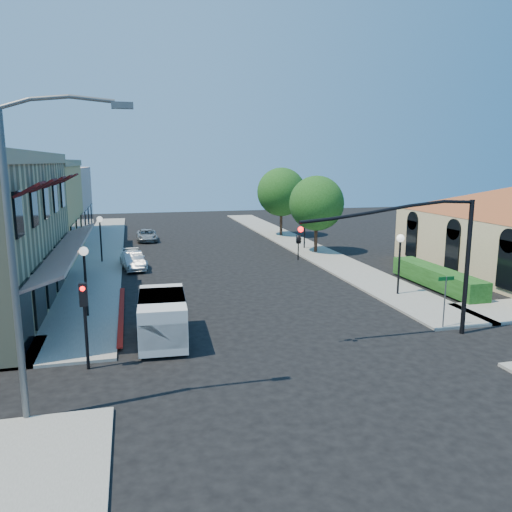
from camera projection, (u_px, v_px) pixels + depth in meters
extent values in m
plane|color=black|center=(305.00, 364.00, 19.08)|extent=(120.00, 120.00, 0.00)
cube|color=gray|center=(102.00, 251.00, 42.69)|extent=(3.50, 50.00, 0.12)
cube|color=gray|center=(296.00, 243.00, 46.89)|extent=(3.50, 50.00, 0.12)
cube|color=maroon|center=(121.00, 315.00, 25.04)|extent=(0.25, 10.00, 0.06)
cube|color=tan|center=(39.00, 158.00, 25.55)|extent=(0.50, 18.20, 0.60)
cube|color=#561416|center=(67.00, 248.00, 26.68)|extent=(1.75, 17.00, 0.67)
cube|color=#420D0E|center=(30.00, 189.00, 19.28)|extent=(1.02, 1.50, 0.60)
cube|color=#420D0E|center=(44.00, 185.00, 22.52)|extent=(1.02, 1.50, 0.60)
cube|color=#420D0E|center=(55.00, 182.00, 25.76)|extent=(1.02, 1.50, 0.60)
cube|color=#420D0E|center=(63.00, 180.00, 28.99)|extent=(1.02, 1.50, 0.60)
cube|color=#420D0E|center=(70.00, 178.00, 32.23)|extent=(1.02, 1.50, 0.60)
cube|color=black|center=(25.00, 317.00, 19.60)|extent=(0.12, 2.60, 2.60)
cube|color=black|center=(39.00, 295.00, 22.84)|extent=(0.12, 2.60, 2.60)
cube|color=black|center=(50.00, 278.00, 26.08)|extent=(0.12, 2.60, 2.60)
cube|color=black|center=(59.00, 265.00, 29.32)|extent=(0.12, 2.60, 2.60)
cube|color=black|center=(66.00, 255.00, 32.56)|extent=(0.12, 2.60, 2.60)
cube|color=tan|center=(10.00, 210.00, 39.42)|extent=(10.00, 12.00, 7.60)
cube|color=beige|center=(37.00, 202.00, 50.91)|extent=(10.00, 12.00, 7.00)
cube|color=black|center=(507.00, 265.00, 28.40)|extent=(0.12, 1.40, 2.80)
cube|color=black|center=(452.00, 250.00, 33.16)|extent=(0.12, 1.40, 2.80)
cube|color=black|center=(412.00, 239.00, 37.93)|extent=(0.12, 1.40, 2.80)
cube|color=#184313|center=(436.00, 288.00, 30.46)|extent=(1.40, 8.00, 1.10)
cylinder|color=#392116|center=(316.00, 241.00, 41.95)|extent=(0.28, 0.28, 2.10)
sphere|color=#184313|center=(317.00, 203.00, 41.36)|extent=(4.56, 4.56, 4.56)
cylinder|color=#392116|center=(281.00, 225.00, 51.46)|extent=(0.28, 0.28, 2.27)
sphere|color=#184313|center=(281.00, 192.00, 50.83)|extent=(4.94, 4.94, 4.94)
cylinder|color=black|center=(467.00, 268.00, 21.87)|extent=(0.20, 0.20, 6.00)
cylinder|color=black|center=(390.00, 211.00, 20.44)|extent=(7.80, 0.14, 0.14)
imported|color=black|center=(299.00, 236.00, 19.68)|extent=(0.20, 0.16, 1.00)
sphere|color=#FF0C0C|center=(301.00, 229.00, 19.45)|extent=(0.22, 0.22, 0.22)
cylinder|color=black|center=(86.00, 330.00, 18.31)|extent=(0.12, 0.12, 3.00)
cube|color=black|center=(83.00, 295.00, 17.90)|extent=(0.28, 0.22, 0.85)
sphere|color=#FF0C0C|center=(82.00, 289.00, 17.74)|extent=(0.18, 0.18, 0.18)
cylinder|color=#595B5E|center=(13.00, 273.00, 14.05)|extent=(0.20, 0.20, 9.00)
cylinder|color=#595B5E|center=(57.00, 100.00, 13.53)|extent=(3.00, 0.12, 0.12)
cube|color=#595B5E|center=(122.00, 105.00, 13.95)|extent=(0.60, 0.25, 0.18)
cylinder|color=#595B5E|center=(444.00, 303.00, 22.74)|extent=(0.06, 0.06, 2.50)
cube|color=#0C591E|center=(446.00, 279.00, 22.52)|extent=(0.80, 0.04, 0.18)
cylinder|color=black|center=(86.00, 286.00, 24.36)|extent=(0.12, 0.12, 3.20)
sphere|color=white|center=(84.00, 251.00, 24.03)|extent=(0.44, 0.44, 0.44)
cylinder|color=black|center=(101.00, 242.00, 37.70)|extent=(0.12, 0.12, 3.20)
sphere|color=white|center=(100.00, 219.00, 37.37)|extent=(0.44, 0.44, 0.44)
cylinder|color=black|center=(399.00, 268.00, 28.44)|extent=(0.12, 0.12, 3.20)
sphere|color=white|center=(401.00, 238.00, 28.11)|extent=(0.44, 0.44, 0.44)
cylinder|color=black|center=(304.00, 231.00, 43.68)|extent=(0.12, 0.12, 3.20)
sphere|color=white|center=(305.00, 211.00, 43.36)|extent=(0.44, 0.44, 0.44)
cube|color=silver|center=(162.00, 317.00, 21.29)|extent=(2.15, 4.55, 1.82)
cube|color=silver|center=(163.00, 335.00, 19.45)|extent=(1.90, 0.70, 1.01)
cube|color=black|center=(163.00, 319.00, 19.70)|extent=(1.72, 0.19, 0.91)
cube|color=black|center=(162.00, 305.00, 21.50)|extent=(2.08, 2.73, 0.91)
cylinder|color=black|center=(142.00, 348.00, 19.80)|extent=(0.29, 0.68, 0.67)
cylinder|color=black|center=(143.00, 324.00, 22.72)|extent=(0.29, 0.68, 0.67)
cylinder|color=black|center=(185.00, 345.00, 20.13)|extent=(0.29, 0.68, 0.67)
cylinder|color=black|center=(181.00, 321.00, 23.05)|extent=(0.29, 0.68, 0.67)
imported|color=black|center=(166.00, 313.00, 23.53)|extent=(1.76, 3.50, 1.14)
imported|color=#A7A9AC|center=(133.00, 261.00, 35.57)|extent=(1.79, 3.89, 1.24)
imported|color=white|center=(133.00, 259.00, 36.53)|extent=(2.12, 4.16, 1.16)
imported|color=gray|center=(147.00, 235.00, 48.31)|extent=(1.89, 4.07, 1.13)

